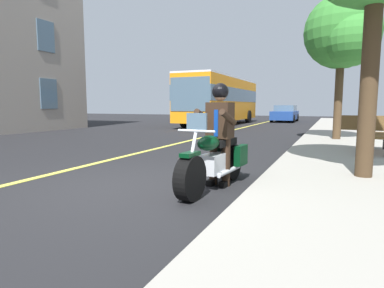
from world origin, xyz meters
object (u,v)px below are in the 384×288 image
(motorcycle_main, at_px, (215,161))
(street_tree_curbside, at_px, (344,34))
(car_silver, at_px, (285,114))
(rider_main, at_px, (220,125))
(bench_sidewalk, at_px, (378,131))
(bus_near, at_px, (221,98))

(motorcycle_main, height_order, street_tree_curbside, street_tree_curbside)
(car_silver, bearing_deg, rider_main, 5.01)
(motorcycle_main, xyz_separation_m, car_silver, (-23.41, -2.02, 0.24))
(street_tree_curbside, bearing_deg, rider_main, -14.42)
(motorcycle_main, distance_m, street_tree_curbside, 8.74)
(motorcycle_main, distance_m, bench_sidewalk, 5.54)
(bench_sidewalk, bearing_deg, bus_near, -145.47)
(bus_near, xyz_separation_m, bench_sidewalk, (12.35, 8.50, -1.16))
(rider_main, height_order, car_silver, rider_main)
(bus_near, distance_m, bench_sidewalk, 15.04)
(motorcycle_main, xyz_separation_m, rider_main, (-0.19, 0.01, 0.58))
(bus_near, distance_m, car_silver, 7.38)
(rider_main, distance_m, bench_sidewalk, 5.38)
(car_silver, distance_m, street_tree_curbside, 16.42)
(rider_main, xyz_separation_m, car_silver, (-23.23, -2.03, -0.35))
(bench_sidewalk, bearing_deg, street_tree_curbside, -163.85)
(rider_main, height_order, bench_sidewalk, rider_main)
(motorcycle_main, relative_size, street_tree_curbside, 0.43)
(rider_main, xyz_separation_m, street_tree_curbside, (-7.62, 1.96, 2.81))
(bus_near, height_order, street_tree_curbside, street_tree_curbside)
(rider_main, distance_m, bus_near, 17.84)
(rider_main, xyz_separation_m, bench_sidewalk, (-4.55, 2.85, -0.32))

